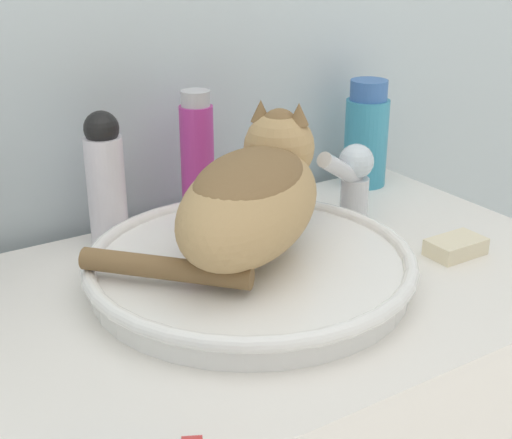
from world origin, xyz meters
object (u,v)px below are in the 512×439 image
at_px(soap_bar, 456,247).
at_px(lotion_bottle_white, 106,179).
at_px(cat, 253,193).
at_px(faucet, 353,178).
at_px(mouthwash_bottle, 366,136).
at_px(shampoo_bottle_tall, 197,160).

bearing_deg(soap_bar, lotion_bottle_white, 142.91).
bearing_deg(cat, lotion_bottle_white, 80.95).
distance_m(faucet, soap_bar, 0.19).
bearing_deg(mouthwash_bottle, faucet, -136.21).
height_order(mouthwash_bottle, shampoo_bottle_tall, shampoo_bottle_tall).
bearing_deg(lotion_bottle_white, soap_bar, -37.09).
xyz_separation_m(faucet, soap_bar, (0.05, -0.17, -0.06)).
height_order(lotion_bottle_white, soap_bar, lotion_bottle_white).
height_order(faucet, soap_bar, faucet).
xyz_separation_m(lotion_bottle_white, mouthwash_bottle, (0.49, 0.00, -0.01)).
height_order(faucet, shampoo_bottle_tall, shampoo_bottle_tall).
bearing_deg(cat, soap_bar, -56.77).
bearing_deg(faucet, shampoo_bottle_tall, -53.56).
distance_m(mouthwash_bottle, shampoo_bottle_tall, 0.34).
distance_m(faucet, shampoo_bottle_tall, 0.24).
bearing_deg(mouthwash_bottle, lotion_bottle_white, 180.00).
bearing_deg(shampoo_bottle_tall, faucet, -34.00).
xyz_separation_m(faucet, lotion_bottle_white, (-0.35, 0.13, 0.02)).
bearing_deg(lotion_bottle_white, faucet, -21.07).
relative_size(mouthwash_bottle, shampoo_bottle_tall, 0.90).
bearing_deg(faucet, lotion_bottle_white, -40.63).
height_order(cat, soap_bar, cat).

